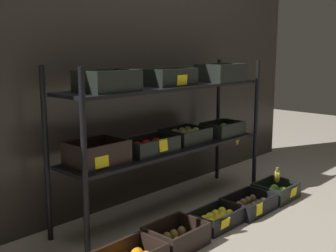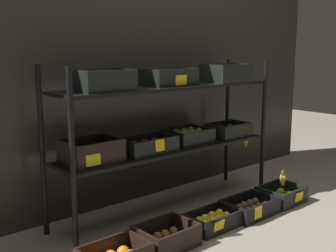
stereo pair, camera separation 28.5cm
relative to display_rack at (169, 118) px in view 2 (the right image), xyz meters
name	(u,v)px [view 2 (the right image)]	position (x,y,z in m)	size (l,w,h in m)	color
ground_plane	(168,209)	(0.00, 0.01, -0.66)	(10.00, 10.00, 0.00)	gray
storefront_wall	(134,71)	(0.00, 0.39, 0.30)	(4.05, 0.12, 1.91)	#2D2823
display_rack	(169,118)	(0.00, 0.00, 0.00)	(1.76, 0.40, 1.03)	black
crate_ground_kiwi	(166,238)	(-0.38, -0.41, -0.61)	(0.33, 0.25, 0.13)	black
crate_ground_lemon	(213,221)	(0.01, -0.41, -0.61)	(0.35, 0.23, 0.11)	black
crate_ground_right_kiwi	(249,208)	(0.36, -0.43, -0.62)	(0.37, 0.26, 0.11)	black
crate_ground_apple_green	(281,196)	(0.72, -0.43, -0.61)	(0.32, 0.26, 0.12)	black
banana_bunch_loose	(283,180)	(0.73, -0.44, -0.49)	(0.10, 0.05, 0.12)	brown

